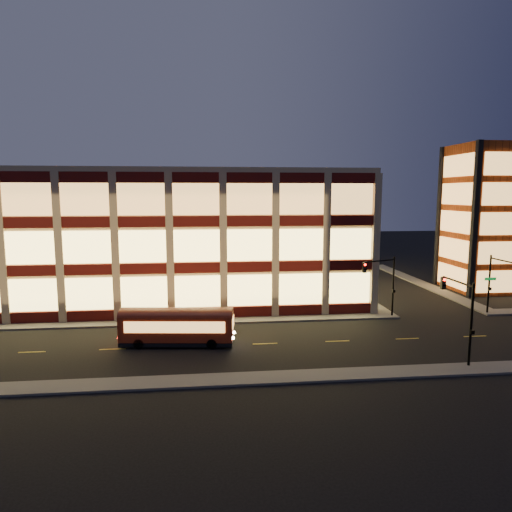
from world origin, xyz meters
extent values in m
plane|color=black|center=(0.00, 0.00, 0.00)|extent=(200.00, 200.00, 0.00)
cube|color=#514F4C|center=(-3.00, 1.00, 0.07)|extent=(54.00, 2.00, 0.15)
cube|color=#514F4C|center=(23.00, 17.00, 0.07)|extent=(2.00, 30.00, 0.15)
cube|color=#514F4C|center=(34.00, 17.00, 0.07)|extent=(2.00, 30.00, 0.15)
cube|color=#514F4C|center=(0.00, -13.00, 0.07)|extent=(100.00, 2.00, 0.15)
cube|color=tan|center=(-3.00, 17.00, 7.00)|extent=(50.00, 30.00, 14.00)
cube|color=tan|center=(-3.00, 17.00, 14.25)|extent=(50.40, 30.40, 0.50)
cube|color=#470C0A|center=(-3.00, 1.88, 0.65)|extent=(50.10, 0.25, 1.00)
cube|color=#FCD669|center=(-3.00, 1.90, 2.75)|extent=(49.00, 0.20, 3.00)
cube|color=#470C0A|center=(22.12, 17.00, 0.65)|extent=(0.25, 30.10, 1.00)
cube|color=#FCD669|center=(22.10, 17.00, 2.75)|extent=(0.20, 29.00, 3.00)
cube|color=#470C0A|center=(-3.00, 1.88, 5.05)|extent=(50.10, 0.25, 1.00)
cube|color=#FCD669|center=(-3.00, 1.90, 7.15)|extent=(49.00, 0.20, 3.00)
cube|color=#470C0A|center=(22.12, 17.00, 5.05)|extent=(0.25, 30.10, 1.00)
cube|color=#FCD669|center=(22.10, 17.00, 7.15)|extent=(0.20, 29.00, 3.00)
cube|color=#470C0A|center=(-3.00, 1.88, 9.45)|extent=(50.10, 0.25, 1.00)
cube|color=#FCD669|center=(-3.00, 1.90, 11.55)|extent=(49.00, 0.20, 3.00)
cube|color=#470C0A|center=(22.12, 17.00, 9.45)|extent=(0.25, 30.10, 1.00)
cube|color=#FCD669|center=(22.10, 17.00, 11.55)|extent=(0.20, 29.00, 3.00)
cube|color=#8C3814|center=(40.00, 12.00, 9.00)|extent=(8.00, 8.00, 18.00)
cube|color=black|center=(36.00, 8.00, 9.00)|extent=(0.60, 0.60, 18.00)
cube|color=black|center=(36.00, 16.00, 9.00)|extent=(0.60, 0.60, 18.00)
cube|color=black|center=(44.00, 16.00, 9.00)|extent=(0.60, 0.60, 18.00)
cube|color=#FFB259|center=(40.00, 7.92, 1.80)|extent=(6.60, 0.16, 2.60)
cube|color=#FFB259|center=(35.92, 12.00, 1.80)|extent=(0.16, 6.60, 2.60)
cube|color=#FFB259|center=(40.00, 7.92, 5.20)|extent=(6.60, 0.16, 2.60)
cube|color=#FFB259|center=(35.92, 12.00, 5.20)|extent=(0.16, 6.60, 2.60)
cube|color=#FFB259|center=(40.00, 7.92, 8.60)|extent=(6.60, 0.16, 2.60)
cube|color=#FFB259|center=(35.92, 12.00, 8.60)|extent=(0.16, 6.60, 2.60)
cube|color=#FFB259|center=(40.00, 7.92, 12.00)|extent=(6.60, 0.16, 2.60)
cube|color=#FFB259|center=(35.92, 12.00, 12.00)|extent=(0.16, 6.60, 2.60)
cube|color=#FFB259|center=(40.00, 7.92, 15.40)|extent=(6.60, 0.16, 2.60)
cube|color=#FFB259|center=(35.92, 12.00, 15.40)|extent=(0.16, 6.60, 2.60)
cylinder|color=black|center=(23.50, 0.80, 3.00)|extent=(0.18, 0.18, 6.00)
cylinder|color=black|center=(21.75, 0.05, 5.70)|extent=(3.56, 1.63, 0.14)
cube|color=black|center=(20.00, -0.70, 5.20)|extent=(0.32, 0.32, 0.95)
sphere|color=#FF0C05|center=(20.00, -0.88, 5.50)|extent=(0.20, 0.20, 0.20)
cube|color=black|center=(23.50, 0.60, 2.60)|extent=(0.25, 0.18, 0.28)
cylinder|color=black|center=(33.50, 0.80, 3.00)|extent=(0.18, 0.18, 6.00)
cylinder|color=black|center=(33.50, -1.20, 5.70)|extent=(0.14, 4.00, 0.14)
cube|color=black|center=(33.50, 0.60, 2.60)|extent=(0.25, 0.18, 0.28)
cube|color=#0C7226|center=(33.50, 0.65, 3.60)|extent=(1.20, 0.06, 0.28)
cylinder|color=black|center=(23.50, -12.50, 3.00)|extent=(0.18, 0.18, 6.00)
cylinder|color=black|center=(23.50, -10.50, 5.70)|extent=(0.14, 4.00, 0.14)
cube|color=black|center=(23.50, -8.50, 5.20)|extent=(0.32, 0.32, 0.95)
sphere|color=#FF0C05|center=(23.50, -8.68, 5.50)|extent=(0.20, 0.20, 0.20)
cube|color=black|center=(23.50, -12.70, 2.60)|extent=(0.25, 0.18, 0.28)
cube|color=maroon|center=(2.98, -5.45, 1.51)|extent=(9.10, 3.22, 2.05)
cube|color=black|center=(2.98, -5.45, 0.31)|extent=(9.10, 3.22, 0.31)
cylinder|color=black|center=(0.04, -6.10, 0.40)|extent=(0.83, 0.36, 0.80)
cylinder|color=black|center=(0.26, -4.16, 0.40)|extent=(0.83, 0.36, 0.80)
cylinder|color=black|center=(5.70, -6.75, 0.40)|extent=(0.83, 0.36, 0.80)
cylinder|color=black|center=(5.92, -4.80, 0.40)|extent=(0.83, 0.36, 0.80)
cube|color=#FFB259|center=(2.85, -6.59, 1.78)|extent=(7.80, 0.94, 0.89)
cube|color=#FFB259|center=(3.11, -4.31, 1.78)|extent=(7.80, 0.94, 0.89)
camera|label=1|loc=(5.43, -41.21, 12.04)|focal=32.00mm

